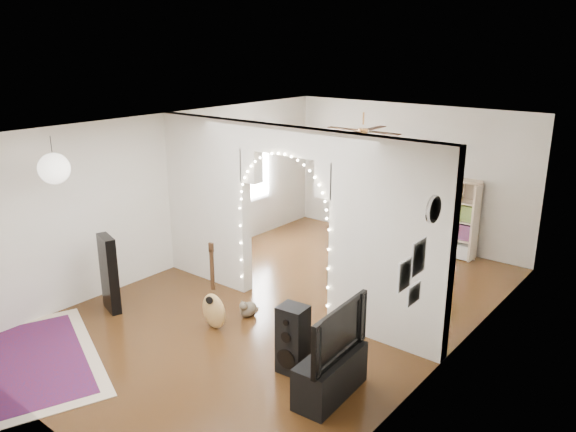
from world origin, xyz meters
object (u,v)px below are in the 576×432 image
Objects in this scene: media_console at (330,375)px; dining_table at (394,209)px; acoustic_guitar at (213,297)px; dining_chair_left at (353,276)px; bookcase at (439,216)px; dining_chair_right at (396,280)px; floor_speaker at (293,339)px.

media_console is 5.35m from dining_table.
acoustic_guitar reaches higher than dining_chair_left.
bookcase reaches higher than dining_chair_right.
dining_table is 2.57m from dining_chair_right.
dining_chair_right is at bearing -68.56° from dining_table.
acoustic_guitar is 1.25× the size of floor_speaker.
bookcase is (1.15, 4.70, 0.26)m from acoustic_guitar.
floor_speaker reaches higher than dining_table.
floor_speaker is 2.66m from dining_chair_right.
media_console is at bearing -77.19° from dining_table.
dining_chair_right reaches higher than media_console.
media_console is at bearing -61.51° from dining_chair_left.
acoustic_guitar reaches higher than dining_table.
dining_chair_left is 1.07× the size of dining_chair_right.
dining_table is at bearing 161.98° from bookcase.
dining_table reaches higher than dining_chair_right.
acoustic_guitar is at bearing 169.39° from media_console.
dining_table is 2.28× the size of dining_chair_right.
dining_table is (0.20, 4.70, 0.22)m from acoustic_guitar.
dining_chair_left is (-0.64, 2.34, -0.15)m from floor_speaker.
media_console is at bearing -15.45° from floor_speaker.
acoustic_guitar is 0.81× the size of dining_table.
dining_chair_left is at bearing 99.98° from floor_speaker.
bookcase is at bearing 105.31° from dining_chair_right.
floor_speaker is at bearing -23.39° from acoustic_guitar.
bookcase is 2.53× the size of dining_chair_right.
dining_chair_left is at bearing -114.17° from bookcase.
dining_chair_right is (-0.67, 2.77, 0.01)m from media_console.
floor_speaker is 4.88m from bookcase.
floor_speaker is 0.65× the size of dining_table.
dining_table is 2.63m from dining_chair_left.
media_console is 0.77× the size of dining_table.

